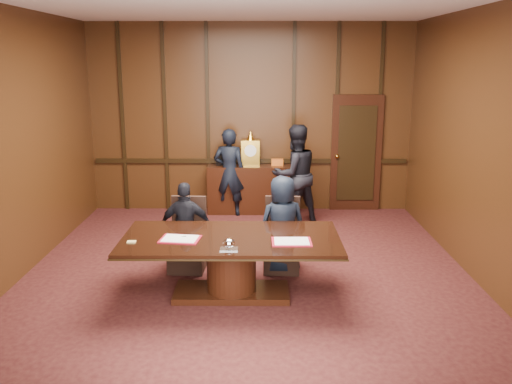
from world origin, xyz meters
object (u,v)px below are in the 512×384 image
(sideboard, at_px, (251,187))
(signatory_left, at_px, (186,228))
(conference_table, at_px, (231,256))
(witness_left, at_px, (229,172))
(witness_right, at_px, (295,175))
(signatory_right, at_px, (282,224))

(sideboard, xyz_separation_m, signatory_left, (-0.83, -2.96, 0.14))
(sideboard, distance_m, conference_table, 3.76)
(witness_left, bearing_deg, conference_table, 104.12)
(witness_left, bearing_deg, sideboard, -147.04)
(conference_table, distance_m, witness_right, 3.24)
(sideboard, relative_size, signatory_right, 1.20)
(witness_right, bearing_deg, signatory_right, 57.79)
(signatory_left, height_order, signatory_right, signatory_right)
(signatory_right, bearing_deg, witness_left, -89.13)
(signatory_left, height_order, witness_left, witness_left)
(sideboard, xyz_separation_m, witness_left, (-0.39, -0.16, 0.32))
(sideboard, xyz_separation_m, signatory_right, (0.47, -2.96, 0.18))
(signatory_right, distance_m, witness_left, 2.93)
(conference_table, relative_size, signatory_right, 1.96)
(sideboard, bearing_deg, conference_table, -92.70)
(signatory_right, height_order, witness_left, witness_left)
(sideboard, bearing_deg, signatory_right, -80.92)
(witness_left, height_order, witness_right, witness_right)
(sideboard, xyz_separation_m, witness_right, (0.78, -0.68, 0.39))
(conference_table, bearing_deg, signatory_right, 50.91)
(conference_table, bearing_deg, witness_left, 93.40)
(conference_table, relative_size, witness_right, 1.50)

